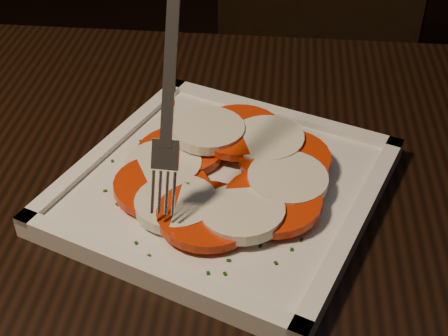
{
  "coord_description": "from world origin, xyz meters",
  "views": [
    {
      "loc": [
        -0.19,
        -0.41,
        1.12
      ],
      "look_at": [
        -0.28,
        0.03,
        0.78
      ],
      "focal_mm": 50.0,
      "sensor_mm": 36.0,
      "label": 1
    }
  ],
  "objects_px": {
    "chair": "(298,64)",
    "fork": "(172,82)",
    "table": "(189,317)",
    "plate": "(224,187)"
  },
  "relations": [
    {
      "from": "chair",
      "to": "fork",
      "type": "bearing_deg",
      "value": -81.9
    },
    {
      "from": "plate",
      "to": "table",
      "type": "bearing_deg",
      "value": -105.07
    },
    {
      "from": "chair",
      "to": "plate",
      "type": "height_order",
      "value": "chair"
    },
    {
      "from": "table",
      "to": "plate",
      "type": "height_order",
      "value": "plate"
    },
    {
      "from": "chair",
      "to": "plate",
      "type": "bearing_deg",
      "value": -78.74
    },
    {
      "from": "table",
      "to": "plate",
      "type": "bearing_deg",
      "value": 74.93
    },
    {
      "from": "chair",
      "to": "fork",
      "type": "distance_m",
      "value": 0.77
    },
    {
      "from": "table",
      "to": "plate",
      "type": "relative_size",
      "value": 4.85
    },
    {
      "from": "fork",
      "to": "chair",
      "type": "bearing_deg",
      "value": 82.16
    },
    {
      "from": "table",
      "to": "chair",
      "type": "distance_m",
      "value": 0.75
    }
  ]
}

